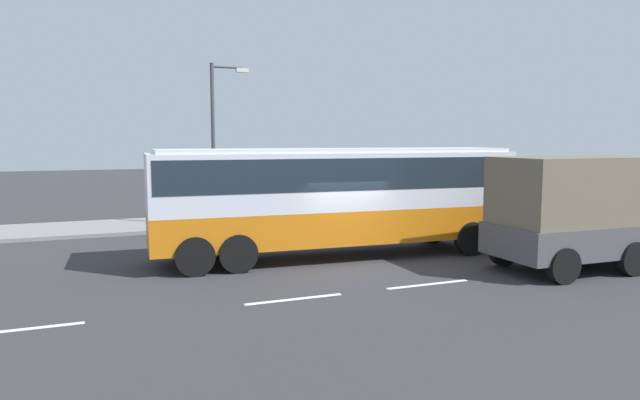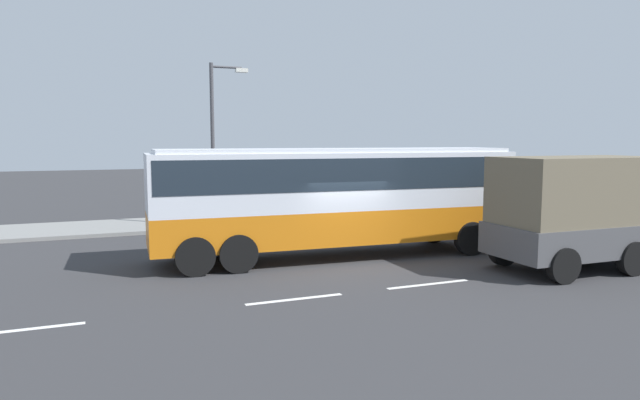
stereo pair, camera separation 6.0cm
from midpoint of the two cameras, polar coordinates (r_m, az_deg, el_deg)
The scene contains 8 objects.
ground_plane at distance 17.46m, azimuth 2.48°, elevation -6.32°, with size 120.00×120.00×0.00m, color #333335.
sidewalk_curb at distance 26.33m, azimuth -6.17°, elevation -1.96°, with size 80.00×4.00×0.15m, color gray.
lane_centreline at distance 14.53m, azimuth 6.61°, elevation -8.89°, with size 40.71×0.16×0.01m.
coach_bus at distance 18.05m, azimuth 1.78°, elevation 1.01°, with size 11.76×3.26×3.47m.
cargo_truck at distance 18.50m, azimuth 26.38°, elevation -0.87°, with size 7.16×2.72×3.26m.
pedestrian_near_curb at distance 27.33m, azimuth -1.15°, elevation 0.34°, with size 0.32×0.32×1.51m.
pedestrian_at_crossing at distance 25.39m, azimuth -12.68°, elevation 0.00°, with size 0.32×0.32×1.68m.
street_lamp at distance 23.86m, azimuth -10.25°, elevation 6.58°, with size 1.59×0.24×6.70m.
Camera 1 is at (-7.03, -15.53, 3.76)m, focal length 31.83 mm.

